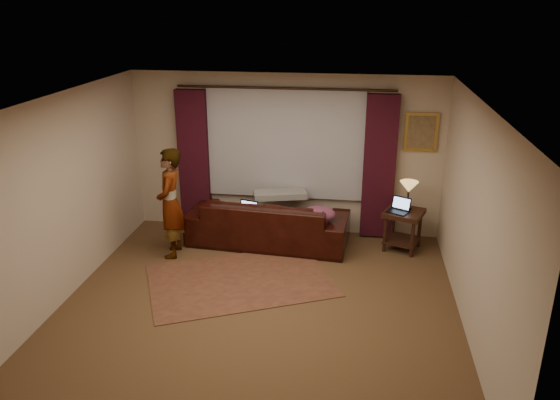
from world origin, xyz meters
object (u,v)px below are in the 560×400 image
at_px(sofa, 268,213).
at_px(person, 170,203).
at_px(tiffany_lamp, 408,195).
at_px(end_table, 403,230).
at_px(laptop_sofa, 246,210).
at_px(laptop_table, 398,206).

distance_m(sofa, person, 1.53).
xyz_separation_m(tiffany_lamp, person, (-3.49, -0.78, -0.03)).
xyz_separation_m(end_table, person, (-3.45, -0.70, 0.51)).
bearing_deg(laptop_sofa, laptop_table, 21.12).
bearing_deg(person, end_table, 93.13).
height_order(sofa, laptop_table, sofa).
bearing_deg(tiffany_lamp, laptop_table, -133.67).
bearing_deg(laptop_table, laptop_sofa, -146.87).
height_order(sofa, person, person).
bearing_deg(person, sofa, 106.55).
relative_size(laptop_table, person, 0.20).
height_order(tiffany_lamp, person, person).
bearing_deg(sofa, laptop_sofa, 34.85).
height_order(tiffany_lamp, laptop_table, tiffany_lamp).
distance_m(sofa, end_table, 2.10).
bearing_deg(laptop_sofa, tiffany_lamp, 24.48).
bearing_deg(end_table, tiffany_lamp, 60.95).
distance_m(laptop_sofa, laptop_table, 2.32).
relative_size(laptop_sofa, person, 0.20).
xyz_separation_m(laptop_sofa, person, (-1.04, -0.44, 0.22)).
distance_m(tiffany_lamp, person, 3.58).
relative_size(sofa, laptop_table, 7.65).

